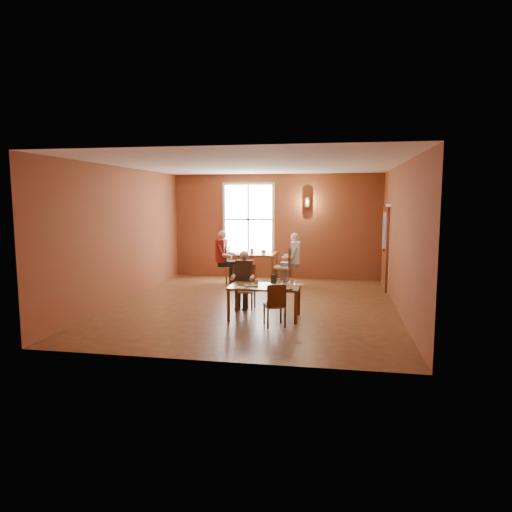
% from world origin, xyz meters
% --- Properties ---
extents(ground, '(6.00, 7.00, 0.01)m').
position_xyz_m(ground, '(0.00, 0.00, 0.00)').
color(ground, brown).
rests_on(ground, ground).
extents(wall_back, '(6.00, 0.04, 3.00)m').
position_xyz_m(wall_back, '(0.00, 3.50, 1.50)').
color(wall_back, brown).
rests_on(wall_back, ground).
extents(wall_front, '(6.00, 0.04, 3.00)m').
position_xyz_m(wall_front, '(0.00, -3.50, 1.50)').
color(wall_front, brown).
rests_on(wall_front, ground).
extents(wall_left, '(0.04, 7.00, 3.00)m').
position_xyz_m(wall_left, '(-3.00, 0.00, 1.50)').
color(wall_left, brown).
rests_on(wall_left, ground).
extents(wall_right, '(0.04, 7.00, 3.00)m').
position_xyz_m(wall_right, '(3.00, 0.00, 1.50)').
color(wall_right, brown).
rests_on(wall_right, ground).
extents(ceiling, '(6.00, 7.00, 0.04)m').
position_xyz_m(ceiling, '(0.00, 0.00, 3.00)').
color(ceiling, white).
rests_on(ceiling, wall_back).
extents(window, '(1.36, 0.10, 1.96)m').
position_xyz_m(window, '(-0.80, 3.45, 1.70)').
color(window, white).
rests_on(window, wall_back).
extents(door, '(0.12, 1.04, 2.10)m').
position_xyz_m(door, '(2.94, 2.30, 1.05)').
color(door, maroon).
rests_on(door, ground).
extents(wall_sconce, '(0.16, 0.16, 0.28)m').
position_xyz_m(wall_sconce, '(0.90, 3.40, 2.20)').
color(wall_sconce, brown).
rests_on(wall_sconce, wall_back).
extents(main_table, '(1.35, 0.76, 0.63)m').
position_xyz_m(main_table, '(0.38, -1.02, 0.32)').
color(main_table, brown).
rests_on(main_table, ground).
extents(chair_diner_main, '(0.36, 0.36, 0.81)m').
position_xyz_m(chair_diner_main, '(-0.12, -0.37, 0.40)').
color(chair_diner_main, '#542F11').
rests_on(chair_diner_main, ground).
extents(diner_main, '(0.46, 0.46, 1.16)m').
position_xyz_m(diner_main, '(-0.12, -0.40, 0.58)').
color(diner_main, '#3C2822').
rests_on(diner_main, ground).
extents(chair_empty, '(0.45, 0.45, 0.79)m').
position_xyz_m(chair_empty, '(0.65, -1.54, 0.39)').
color(chair_empty, '#4E2515').
rests_on(chair_empty, ground).
extents(plate_food, '(0.27, 0.27, 0.03)m').
position_xyz_m(plate_food, '(0.13, -1.05, 0.65)').
color(plate_food, white).
rests_on(plate_food, main_table).
extents(sandwich, '(0.09, 0.09, 0.09)m').
position_xyz_m(sandwich, '(0.21, -0.94, 0.68)').
color(sandwich, tan).
rests_on(sandwich, main_table).
extents(goblet_a, '(0.08, 0.08, 0.18)m').
position_xyz_m(goblet_a, '(0.85, -0.94, 0.72)').
color(goblet_a, white).
rests_on(goblet_a, main_table).
extents(goblet_b, '(0.08, 0.08, 0.17)m').
position_xyz_m(goblet_b, '(0.95, -1.15, 0.72)').
color(goblet_b, white).
rests_on(goblet_b, main_table).
extents(goblet_c, '(0.08, 0.08, 0.18)m').
position_xyz_m(goblet_c, '(0.72, -1.17, 0.72)').
color(goblet_c, white).
rests_on(goblet_c, main_table).
extents(menu_stand, '(0.12, 0.07, 0.18)m').
position_xyz_m(menu_stand, '(0.52, -0.73, 0.72)').
color(menu_stand, '#213829').
rests_on(menu_stand, main_table).
extents(knife, '(0.17, 0.06, 0.00)m').
position_xyz_m(knife, '(0.36, -1.29, 0.63)').
color(knife, silver).
rests_on(knife, main_table).
extents(napkin, '(0.17, 0.17, 0.01)m').
position_xyz_m(napkin, '(-0.03, -1.27, 0.63)').
color(napkin, white).
rests_on(napkin, main_table).
extents(side_plate, '(0.17, 0.17, 0.01)m').
position_xyz_m(side_plate, '(1.05, -0.80, 0.64)').
color(side_plate, white).
rests_on(side_plate, main_table).
extents(sunglasses, '(0.11, 0.10, 0.01)m').
position_xyz_m(sunglasses, '(0.90, -1.34, 0.64)').
color(sunglasses, black).
rests_on(sunglasses, main_table).
extents(second_table, '(0.95, 0.95, 0.84)m').
position_xyz_m(second_table, '(-0.34, 2.48, 0.42)').
color(second_table, brown).
rests_on(second_table, ground).
extents(chair_diner_white, '(0.44, 0.44, 0.99)m').
position_xyz_m(chair_diner_white, '(0.31, 2.48, 0.50)').
color(chair_diner_white, '#3B1C0F').
rests_on(chair_diner_white, ground).
extents(diner_white, '(0.54, 0.54, 1.34)m').
position_xyz_m(diner_white, '(0.34, 2.48, 0.67)').
color(diner_white, white).
rests_on(diner_white, ground).
extents(chair_diner_maroon, '(0.44, 0.44, 0.99)m').
position_xyz_m(chair_diner_maroon, '(-0.99, 2.48, 0.50)').
color(chair_diner_maroon, brown).
rests_on(chair_diner_maroon, ground).
extents(diner_maroon, '(0.56, 0.56, 1.39)m').
position_xyz_m(diner_maroon, '(-1.02, 2.48, 0.70)').
color(diner_maroon, '#55151C').
rests_on(diner_maroon, ground).
extents(cup_a, '(0.16, 0.16, 0.10)m').
position_xyz_m(cup_a, '(-0.18, 2.39, 0.89)').
color(cup_a, silver).
rests_on(cup_a, second_table).
extents(cup_b, '(0.15, 0.15, 0.10)m').
position_xyz_m(cup_b, '(-0.54, 2.58, 0.89)').
color(cup_b, silver).
rests_on(cup_b, second_table).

